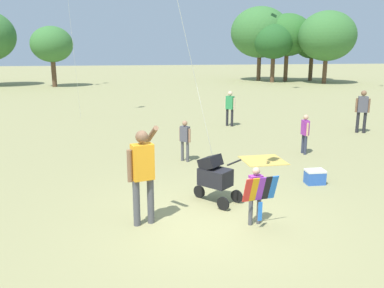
{
  "coord_description": "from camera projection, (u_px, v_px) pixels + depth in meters",
  "views": [
    {
      "loc": [
        -1.27,
        -7.17,
        3.28
      ],
      "look_at": [
        -0.17,
        0.91,
        1.3
      ],
      "focal_mm": 38.71,
      "sensor_mm": 36.0,
      "label": 1
    }
  ],
  "objects": [
    {
      "name": "treeline_distant",
      "position": [
        204.0,
        36.0,
        34.78
      ],
      "size": [
        36.71,
        8.11,
        6.54
      ],
      "color": "brown",
      "rests_on": "ground"
    },
    {
      "name": "person_red_shirt",
      "position": [
        230.0,
        106.0,
        16.77
      ],
      "size": [
        0.37,
        0.34,
        1.43
      ],
      "color": "#232328",
      "rests_on": "ground"
    },
    {
      "name": "person_back_turned",
      "position": [
        362.0,
        108.0,
        15.46
      ],
      "size": [
        0.48,
        0.33,
        1.6
      ],
      "color": "#232328",
      "rests_on": "ground"
    },
    {
      "name": "person_kid_running",
      "position": [
        185.0,
        137.0,
        11.72
      ],
      "size": [
        0.3,
        0.29,
        1.18
      ],
      "color": "#4C4C51",
      "rests_on": "ground"
    },
    {
      "name": "child_with_butterfly_kite",
      "position": [
        256.0,
        191.0,
        7.55
      ],
      "size": [
        0.66,
        0.42,
        1.11
      ],
      "color": "#4C4C51",
      "rests_on": "ground"
    },
    {
      "name": "picnic_blanket",
      "position": [
        263.0,
        160.0,
        11.94
      ],
      "size": [
        1.24,
        1.21,
        0.02
      ],
      "primitive_type": "cube",
      "rotation": [
        0.0,
        0.0,
        0.06
      ],
      "color": "gold",
      "rests_on": "ground"
    },
    {
      "name": "person_sitting_far",
      "position": [
        305.0,
        131.0,
        12.51
      ],
      "size": [
        0.17,
        0.39,
        1.21
      ],
      "color": "#33384C",
      "rests_on": "ground"
    },
    {
      "name": "cooler_box",
      "position": [
        315.0,
        177.0,
        9.92
      ],
      "size": [
        0.45,
        0.33,
        0.35
      ],
      "color": "#2D5BB7",
      "rests_on": "ground"
    },
    {
      "name": "person_adult_flyer",
      "position": [
        143.0,
        169.0,
        7.49
      ],
      "size": [
        0.59,
        0.65,
        1.87
      ],
      "color": "#4C4C51",
      "rests_on": "ground"
    },
    {
      "name": "stroller",
      "position": [
        214.0,
        175.0,
        8.67
      ],
      "size": [
        0.97,
        0.98,
        1.03
      ],
      "color": "black",
      "rests_on": "ground"
    },
    {
      "name": "ground_plane",
      "position": [
        207.0,
        221.0,
        7.84
      ],
      "size": [
        120.0,
        120.0,
        0.0
      ],
      "primitive_type": "plane",
      "color": "#938E5B"
    }
  ]
}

